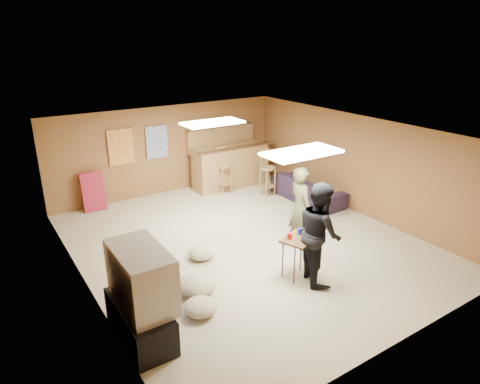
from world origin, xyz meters
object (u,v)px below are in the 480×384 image
tv_body (141,277)px  person_black (320,233)px  bar_counter (230,166)px  sofa (308,189)px  tray_table (298,258)px  person_olive (300,208)px

tv_body → person_black: person_black is taller
bar_counter → sofa: bearing=-61.1°
tray_table → bar_counter: bearing=71.7°
tv_body → tray_table: 2.73m
bar_counter → tray_table: bar_counter is taller
tv_body → tray_table: size_ratio=1.52×
bar_counter → tv_body: bearing=-133.0°
person_black → tv_body: bearing=107.5°
person_black → tray_table: bearing=69.7°
bar_counter → person_olive: bearing=-101.4°
person_black → tray_table: size_ratio=2.35×
person_olive → person_black: size_ratio=0.94×
person_olive → tray_table: bearing=145.6°
bar_counter → tray_table: 4.70m
tv_body → sofa: tv_body is taller
tv_body → person_olive: bearing=13.5°
sofa → tray_table: size_ratio=2.72×
bar_counter → person_black: 4.85m
person_black → person_olive: bearing=-3.7°
sofa → person_olive: bearing=133.8°
tv_body → person_black: (2.92, -0.23, -0.05)m
person_olive → person_black: 1.16m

